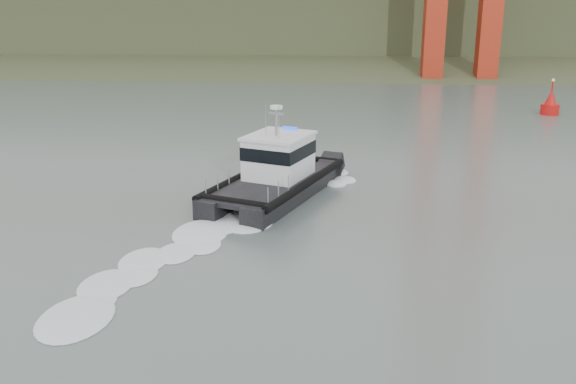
% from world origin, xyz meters
% --- Properties ---
extents(ground, '(400.00, 400.00, 0.00)m').
position_xyz_m(ground, '(0.00, 0.00, 0.00)').
color(ground, '#566661').
rests_on(ground, ground).
extents(headlands, '(500.00, 105.36, 27.12)m').
position_xyz_m(headlands, '(0.00, 125.50, 7.05)').
color(headlands, '#3E4B2B').
rests_on(headlands, ground).
extents(patrol_boat, '(8.71, 13.21, 6.03)m').
position_xyz_m(patrol_boat, '(-0.63, 15.92, 1.51)').
color(patrol_boat, black).
rests_on(patrol_boat, ground).
extents(nav_buoy, '(1.96, 1.96, 4.08)m').
position_xyz_m(nav_buoy, '(26.60, 46.97, 1.07)').
color(nav_buoy, '#BC0F0D').
rests_on(nav_buoy, ground).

